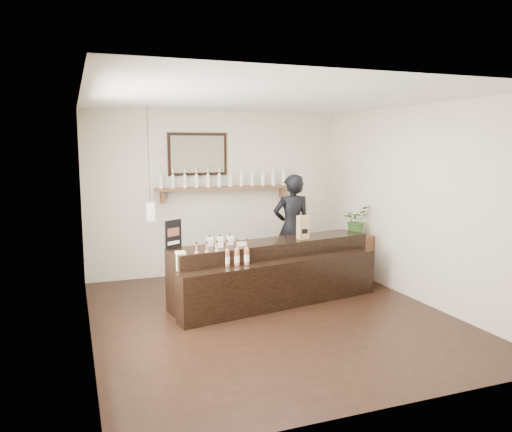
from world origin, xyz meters
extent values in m
plane|color=black|center=(0.00, 0.00, 0.00)|extent=(5.00, 5.00, 0.00)
plane|color=beige|center=(0.00, 2.50, 1.40)|extent=(4.50, 0.00, 4.50)
plane|color=beige|center=(0.00, -2.50, 1.40)|extent=(4.50, 0.00, 4.50)
plane|color=beige|center=(-2.25, 0.00, 1.40)|extent=(0.00, 5.00, 5.00)
plane|color=beige|center=(2.25, 0.00, 1.40)|extent=(0.00, 5.00, 5.00)
plane|color=white|center=(0.00, 0.00, 2.80)|extent=(5.00, 5.00, 0.00)
cube|color=brown|center=(0.10, 2.37, 1.50)|extent=(2.40, 0.25, 0.04)
cube|color=brown|center=(-0.98, 2.40, 1.38)|extent=(0.04, 0.20, 0.20)
cube|color=brown|center=(1.18, 2.40, 1.38)|extent=(0.04, 0.20, 0.20)
cube|color=black|center=(-0.35, 2.47, 2.08)|extent=(1.02, 0.04, 0.72)
cube|color=#443B2C|center=(-0.35, 2.44, 2.08)|extent=(0.92, 0.01, 0.62)
cube|color=white|center=(-1.30, 1.60, 1.25)|extent=(0.12, 0.12, 0.28)
cylinder|color=black|center=(-1.30, 1.60, 2.09)|extent=(0.01, 0.01, 1.41)
cylinder|color=silver|center=(-1.00, 2.37, 1.62)|extent=(0.07, 0.07, 0.20)
cone|color=silver|center=(-1.00, 2.37, 1.75)|extent=(0.07, 0.07, 0.05)
cylinder|color=silver|center=(-1.00, 2.37, 1.81)|extent=(0.02, 0.02, 0.07)
cylinder|color=gold|center=(-1.00, 2.37, 1.86)|extent=(0.03, 0.03, 0.02)
cylinder|color=white|center=(-1.00, 2.37, 1.60)|extent=(0.07, 0.07, 0.09)
cylinder|color=silver|center=(-0.80, 2.37, 1.62)|extent=(0.07, 0.07, 0.20)
cone|color=silver|center=(-0.80, 2.37, 1.75)|extent=(0.07, 0.07, 0.05)
cylinder|color=silver|center=(-0.80, 2.37, 1.81)|extent=(0.02, 0.02, 0.07)
cylinder|color=gold|center=(-0.80, 2.37, 1.86)|extent=(0.03, 0.03, 0.02)
cylinder|color=white|center=(-0.80, 2.37, 1.60)|extent=(0.07, 0.07, 0.09)
cylinder|color=silver|center=(-0.60, 2.37, 1.62)|extent=(0.07, 0.07, 0.20)
cone|color=silver|center=(-0.60, 2.37, 1.75)|extent=(0.07, 0.07, 0.05)
cylinder|color=silver|center=(-0.60, 2.37, 1.81)|extent=(0.02, 0.02, 0.07)
cylinder|color=gold|center=(-0.60, 2.37, 1.86)|extent=(0.03, 0.03, 0.02)
cylinder|color=white|center=(-0.60, 2.37, 1.60)|extent=(0.07, 0.07, 0.09)
cylinder|color=silver|center=(-0.40, 2.37, 1.62)|extent=(0.07, 0.07, 0.20)
cone|color=silver|center=(-0.40, 2.37, 1.75)|extent=(0.07, 0.07, 0.05)
cylinder|color=silver|center=(-0.40, 2.37, 1.81)|extent=(0.02, 0.02, 0.07)
cylinder|color=gold|center=(-0.40, 2.37, 1.86)|extent=(0.03, 0.03, 0.02)
cylinder|color=white|center=(-0.40, 2.37, 1.60)|extent=(0.07, 0.07, 0.09)
cylinder|color=silver|center=(-0.20, 2.37, 1.62)|extent=(0.07, 0.07, 0.20)
cone|color=silver|center=(-0.20, 2.37, 1.75)|extent=(0.07, 0.07, 0.05)
cylinder|color=silver|center=(-0.20, 2.37, 1.81)|extent=(0.02, 0.02, 0.07)
cylinder|color=gold|center=(-0.20, 2.37, 1.86)|extent=(0.03, 0.03, 0.02)
cylinder|color=white|center=(-0.20, 2.37, 1.60)|extent=(0.07, 0.07, 0.09)
cylinder|color=silver|center=(0.00, 2.37, 1.62)|extent=(0.07, 0.07, 0.20)
cone|color=silver|center=(0.00, 2.37, 1.75)|extent=(0.07, 0.07, 0.05)
cylinder|color=silver|center=(0.00, 2.37, 1.81)|extent=(0.02, 0.02, 0.07)
cylinder|color=gold|center=(0.00, 2.37, 1.86)|extent=(0.03, 0.03, 0.02)
cylinder|color=white|center=(0.00, 2.37, 1.60)|extent=(0.07, 0.07, 0.09)
cylinder|color=silver|center=(0.20, 2.37, 1.62)|extent=(0.07, 0.07, 0.20)
cone|color=silver|center=(0.20, 2.37, 1.75)|extent=(0.07, 0.07, 0.05)
cylinder|color=silver|center=(0.20, 2.37, 1.81)|extent=(0.02, 0.02, 0.07)
cylinder|color=gold|center=(0.20, 2.37, 1.86)|extent=(0.03, 0.03, 0.02)
cylinder|color=white|center=(0.20, 2.37, 1.60)|extent=(0.07, 0.07, 0.09)
cylinder|color=silver|center=(0.40, 2.37, 1.62)|extent=(0.07, 0.07, 0.20)
cone|color=silver|center=(0.40, 2.37, 1.75)|extent=(0.07, 0.07, 0.05)
cylinder|color=silver|center=(0.40, 2.37, 1.81)|extent=(0.02, 0.02, 0.07)
cylinder|color=gold|center=(0.40, 2.37, 1.86)|extent=(0.03, 0.03, 0.02)
cylinder|color=white|center=(0.40, 2.37, 1.60)|extent=(0.07, 0.07, 0.09)
cylinder|color=silver|center=(0.60, 2.37, 1.62)|extent=(0.07, 0.07, 0.20)
cone|color=silver|center=(0.60, 2.37, 1.75)|extent=(0.07, 0.07, 0.05)
cylinder|color=silver|center=(0.60, 2.37, 1.81)|extent=(0.02, 0.02, 0.07)
cylinder|color=gold|center=(0.60, 2.37, 1.86)|extent=(0.03, 0.03, 0.02)
cylinder|color=white|center=(0.60, 2.37, 1.60)|extent=(0.07, 0.07, 0.09)
cylinder|color=silver|center=(0.80, 2.37, 1.62)|extent=(0.07, 0.07, 0.20)
cone|color=silver|center=(0.80, 2.37, 1.75)|extent=(0.07, 0.07, 0.05)
cylinder|color=silver|center=(0.80, 2.37, 1.81)|extent=(0.02, 0.02, 0.07)
cylinder|color=gold|center=(0.80, 2.37, 1.86)|extent=(0.03, 0.03, 0.02)
cylinder|color=white|center=(0.80, 2.37, 1.60)|extent=(0.07, 0.07, 0.09)
cylinder|color=silver|center=(1.00, 2.37, 1.62)|extent=(0.07, 0.07, 0.20)
cone|color=silver|center=(1.00, 2.37, 1.75)|extent=(0.07, 0.07, 0.05)
cylinder|color=silver|center=(1.00, 2.37, 1.81)|extent=(0.02, 0.02, 0.07)
cylinder|color=gold|center=(1.00, 2.37, 1.86)|extent=(0.03, 0.03, 0.02)
cylinder|color=white|center=(1.00, 2.37, 1.60)|extent=(0.07, 0.07, 0.09)
cylinder|color=silver|center=(1.20, 2.37, 1.62)|extent=(0.07, 0.07, 0.20)
cone|color=silver|center=(1.20, 2.37, 1.75)|extent=(0.07, 0.07, 0.05)
cylinder|color=silver|center=(1.20, 2.37, 1.81)|extent=(0.02, 0.02, 0.07)
cylinder|color=gold|center=(1.20, 2.37, 1.86)|extent=(0.03, 0.03, 0.02)
cylinder|color=white|center=(1.20, 2.37, 1.60)|extent=(0.07, 0.07, 0.09)
cube|color=black|center=(0.31, 0.70, 0.43)|extent=(3.14, 1.09, 0.86)
cube|color=black|center=(0.31, 0.29, 0.33)|extent=(3.09, 0.82, 0.65)
cube|color=white|center=(-0.55, 0.50, 0.89)|extent=(0.10, 0.04, 0.05)
cube|color=white|center=(-0.23, 0.50, 0.89)|extent=(0.10, 0.04, 0.05)
cube|color=beige|center=(-1.12, 0.29, 0.71)|extent=(0.12, 0.12, 0.12)
cube|color=beige|center=(-1.12, 0.29, 0.83)|extent=(0.12, 0.12, 0.12)
cube|color=silver|center=(-0.64, 0.65, 0.92)|extent=(0.08, 0.08, 0.13)
cube|color=beige|center=(-0.64, 0.61, 0.92)|extent=(0.07, 0.00, 0.06)
cylinder|color=black|center=(-0.64, 0.65, 1.00)|extent=(0.02, 0.02, 0.03)
cube|color=silver|center=(-0.50, 0.65, 0.92)|extent=(0.08, 0.08, 0.13)
cube|color=beige|center=(-0.50, 0.61, 0.92)|extent=(0.07, 0.00, 0.06)
cylinder|color=black|center=(-0.50, 0.65, 1.00)|extent=(0.02, 0.02, 0.03)
cube|color=silver|center=(-0.35, 0.65, 0.92)|extent=(0.08, 0.08, 0.13)
cube|color=beige|center=(-0.35, 0.61, 0.92)|extent=(0.07, 0.00, 0.06)
cylinder|color=black|center=(-0.35, 0.65, 1.00)|extent=(0.02, 0.02, 0.03)
cylinder|color=#A75C38|center=(-0.92, 0.29, 0.76)|extent=(0.07, 0.07, 0.20)
cone|color=#A75C38|center=(-0.92, 0.29, 0.88)|extent=(0.07, 0.07, 0.05)
cylinder|color=#A75C38|center=(-0.92, 0.29, 0.94)|extent=(0.02, 0.02, 0.07)
cylinder|color=black|center=(-0.92, 0.29, 0.99)|extent=(0.03, 0.03, 0.03)
cylinder|color=white|center=(-0.92, 0.29, 0.74)|extent=(0.07, 0.07, 0.09)
cylinder|color=#A75C38|center=(-0.78, 0.29, 0.76)|extent=(0.07, 0.07, 0.20)
cone|color=#A75C38|center=(-0.78, 0.29, 0.88)|extent=(0.07, 0.07, 0.05)
cylinder|color=#A75C38|center=(-0.78, 0.29, 0.94)|extent=(0.02, 0.02, 0.07)
cylinder|color=black|center=(-0.78, 0.29, 0.99)|extent=(0.03, 0.03, 0.03)
cylinder|color=white|center=(-0.78, 0.29, 0.74)|extent=(0.07, 0.07, 0.09)
cylinder|color=#A75C38|center=(-0.64, 0.29, 0.76)|extent=(0.07, 0.07, 0.20)
cone|color=#A75C38|center=(-0.64, 0.29, 0.88)|extent=(0.07, 0.07, 0.05)
cylinder|color=#A75C38|center=(-0.64, 0.29, 0.94)|extent=(0.02, 0.02, 0.07)
cylinder|color=black|center=(-0.64, 0.29, 0.99)|extent=(0.03, 0.03, 0.03)
cylinder|color=white|center=(-0.64, 0.29, 0.74)|extent=(0.07, 0.07, 0.09)
cylinder|color=#A75C38|center=(-0.51, 0.29, 0.76)|extent=(0.07, 0.07, 0.20)
cone|color=#A75C38|center=(-0.51, 0.29, 0.88)|extent=(0.07, 0.07, 0.05)
cylinder|color=#A75C38|center=(-0.51, 0.29, 0.94)|extent=(0.02, 0.02, 0.07)
cylinder|color=black|center=(-0.51, 0.29, 0.99)|extent=(0.03, 0.03, 0.03)
cylinder|color=white|center=(-0.51, 0.29, 0.74)|extent=(0.07, 0.07, 0.09)
cylinder|color=#A75C38|center=(-0.37, 0.29, 0.76)|extent=(0.07, 0.07, 0.20)
cone|color=#A75C38|center=(-0.37, 0.29, 0.88)|extent=(0.07, 0.07, 0.05)
cylinder|color=#A75C38|center=(-0.37, 0.29, 0.94)|extent=(0.02, 0.02, 0.07)
cylinder|color=black|center=(-0.37, 0.29, 0.99)|extent=(0.03, 0.03, 0.03)
cylinder|color=white|center=(-0.37, 0.29, 0.74)|extent=(0.07, 0.07, 0.09)
cylinder|color=#A75C38|center=(-0.23, 0.29, 0.76)|extent=(0.07, 0.07, 0.20)
cone|color=#A75C38|center=(-0.23, 0.29, 0.88)|extent=(0.07, 0.07, 0.05)
cylinder|color=#A75C38|center=(-0.23, 0.29, 0.94)|extent=(0.02, 0.02, 0.07)
cylinder|color=black|center=(-0.23, 0.29, 0.99)|extent=(0.03, 0.03, 0.03)
cylinder|color=white|center=(-0.23, 0.29, 0.74)|extent=(0.07, 0.07, 0.09)
cube|color=black|center=(-1.14, 0.65, 1.06)|extent=(0.25, 0.16, 0.39)
cube|color=brown|center=(-1.14, 0.64, 1.09)|extent=(0.17, 0.10, 0.11)
cube|color=white|center=(-1.14, 0.64, 0.95)|extent=(0.17, 0.10, 0.04)
cube|color=#9C7B4B|center=(0.78, 0.68, 1.04)|extent=(0.16, 0.13, 0.34)
cube|color=black|center=(0.78, 0.62, 0.99)|extent=(0.10, 0.01, 0.07)
cube|color=#196BB2|center=(0.81, 0.68, 0.89)|extent=(0.14, 0.09, 0.06)
cylinder|color=#196BB2|center=(0.81, 0.68, 0.94)|extent=(0.07, 0.05, 0.07)
cube|color=brown|center=(2.00, 1.21, 0.38)|extent=(0.49, 0.60, 0.76)
imported|color=#335E25|center=(2.00, 1.21, 1.00)|extent=(0.56, 0.55, 0.48)
imported|color=black|center=(1.00, 1.55, 1.00)|extent=(0.76, 0.52, 2.00)
camera|label=1|loc=(-2.38, -5.85, 2.23)|focal=35.00mm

